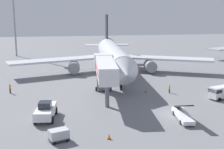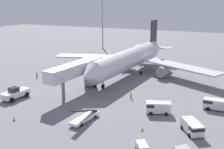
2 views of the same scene
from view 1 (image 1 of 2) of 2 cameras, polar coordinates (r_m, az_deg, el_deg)
name	(u,v)px [view 1 (image 1 of 2)]	position (r m, az deg, el deg)	size (l,w,h in m)	color
ground_plane	(175,115)	(47.69, 11.55, -7.28)	(300.00, 300.00, 0.00)	slate
airplane_at_gate	(113,56)	(75.01, 0.15, 3.48)	(51.07, 47.05, 14.26)	silver
jet_bridge	(105,69)	(53.96, -1.30, 1.00)	(4.76, 16.97, 7.13)	silver
pushback_tug	(46,111)	(45.59, -12.20, -6.58)	(3.37, 6.47, 2.65)	white
belt_loader_truck	(183,114)	(45.65, 12.99, -7.20)	(2.54, 6.80, 3.18)	white
service_van_near_center	(221,92)	(57.67, 19.49, -3.07)	(4.92, 3.26, 2.25)	white
baggage_cart_mid_left	(59,135)	(37.97, -9.84, -10.94)	(2.63, 2.15, 1.47)	#38383D
ground_crew_worker_foreground	(169,88)	(59.49, 10.60, -2.56)	(0.40, 0.40, 1.62)	#1E2333
ground_crew_worker_midground	(10,88)	(61.36, -18.37, -2.40)	(0.37, 0.37, 1.87)	#1E2333
safety_cone_alpha	(146,91)	(59.44, 6.33, -3.00)	(0.40, 0.40, 0.61)	black
safety_cone_charlie	(109,136)	(38.17, -0.54, -11.41)	(0.45, 0.45, 0.68)	black
apron_light_mast	(13,2)	(110.59, -17.83, 12.69)	(2.40, 2.40, 26.43)	#93969B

